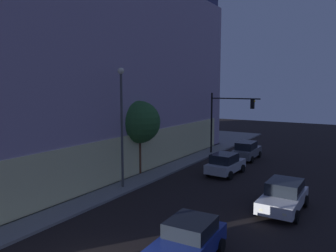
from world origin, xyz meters
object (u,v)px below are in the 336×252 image
Objects in this scene: street_lamp_sidewalk at (122,113)px; car_white at (284,196)px; car_blue at (188,241)px; sidewalk_tree at (139,122)px; car_silver at (225,164)px; traffic_light_far_corner at (226,113)px; modern_building at (13,63)px; car_grey at (247,150)px.

street_lamp_sidewalk reaches higher than car_white.
sidewalk_tree is at bearing 45.09° from car_blue.
traffic_light_far_corner is at bearing 21.39° from car_silver.
street_lamp_sidewalk is 1.97× the size of car_blue.
car_blue is 7.79m from car_white.
modern_building is at bearing 81.00° from street_lamp_sidewalk.
car_grey is at bearing -104.08° from traffic_light_far_corner.
car_grey is at bearing -17.68° from street_lamp_sidewalk.
street_lamp_sidewalk is 10.91m from car_blue.
modern_building is 4.33× the size of street_lamp_sidewalk.
sidewalk_tree is at bearing 18.28° from street_lamp_sidewalk.
modern_building is 8.40× the size of car_silver.
traffic_light_far_corner is at bearing -56.20° from modern_building.
street_lamp_sidewalk is 9.56m from car_silver.
modern_building is 8.51× the size of car_blue.
car_grey is at bearing 2.60° from car_silver.
car_blue is (-5.78, -8.15, -4.39)m from street_lamp_sidewalk.
modern_building reaches higher than car_grey.
sidewalk_tree is 1.40× the size of car_blue.
street_lamp_sidewalk is 11.24m from car_white.
sidewalk_tree is 1.38× the size of car_silver.
car_silver reaches higher than car_blue.
car_white is at bearing -134.05° from car_silver.
modern_building is 21.43m from traffic_light_far_corner.
car_blue is at bearing -134.91° from sidewalk_tree.
sidewalk_tree is 11.83m from car_grey.
car_grey is (-0.60, -2.40, -3.42)m from traffic_light_far_corner.
traffic_light_far_corner is 1.50× the size of car_silver.
traffic_light_far_corner is at bearing 75.92° from car_grey.
street_lamp_sidewalk is 1.40× the size of sidewalk_tree.
street_lamp_sidewalk reaches higher than car_silver.
car_blue is 0.92× the size of car_white.
car_silver is at bearing -158.61° from traffic_light_far_corner.
modern_building is at bearing 88.39° from car_white.
sidewalk_tree is 1.31× the size of car_grey.
car_silver is at bearing 45.95° from car_white.
traffic_light_far_corner is 0.77× the size of street_lamp_sidewalk.
sidewalk_tree is (-10.56, 3.03, -0.08)m from traffic_light_far_corner.
car_blue is at bearing -162.47° from traffic_light_far_corner.
traffic_light_far_corner is (11.60, -17.33, -4.94)m from modern_building.
car_silver reaches higher than car_white.
modern_building is 5.61× the size of traffic_light_far_corner.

